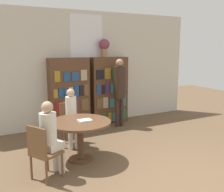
# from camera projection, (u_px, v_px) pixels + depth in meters

# --- Properties ---
(ground_plane) EXTENTS (16.00, 16.00, 0.00)m
(ground_plane) POSITION_uv_depth(u_px,v_px,m) (184.00, 184.00, 3.99)
(ground_plane) COLOR brown
(wall_back) EXTENTS (6.40, 0.07, 3.00)m
(wall_back) POSITION_uv_depth(u_px,v_px,m) (87.00, 68.00, 7.00)
(wall_back) COLOR beige
(wall_back) RESTS_ON ground_plane
(bookshelf_left) EXTENTS (1.03, 0.34, 1.80)m
(bookshelf_left) POSITION_uv_depth(u_px,v_px,m) (69.00, 94.00, 6.68)
(bookshelf_left) COLOR brown
(bookshelf_left) RESTS_ON ground_plane
(bookshelf_right) EXTENTS (1.03, 0.34, 1.80)m
(bookshelf_right) POSITION_uv_depth(u_px,v_px,m) (109.00, 90.00, 7.20)
(bookshelf_right) COLOR brown
(bookshelf_right) RESTS_ON ground_plane
(flower_vase) EXTENTS (0.28, 0.28, 0.48)m
(flower_vase) POSITION_uv_depth(u_px,v_px,m) (104.00, 46.00, 6.92)
(flower_vase) COLOR #997047
(flower_vase) RESTS_ON bookshelf_right
(reading_table) EXTENTS (1.13, 1.13, 0.74)m
(reading_table) POSITION_uv_depth(u_px,v_px,m) (80.00, 128.00, 4.77)
(reading_table) COLOR brown
(reading_table) RESTS_ON ground_plane
(chair_near_camera) EXTENTS (0.54, 0.54, 0.89)m
(chair_near_camera) POSITION_uv_depth(u_px,v_px,m) (42.00, 150.00, 4.05)
(chair_near_camera) COLOR brown
(chair_near_camera) RESTS_ON ground_plane
(chair_left_side) EXTENTS (0.45, 0.45, 0.89)m
(chair_left_side) POSITION_uv_depth(u_px,v_px,m) (70.00, 121.00, 5.62)
(chair_left_side) COLOR brown
(chair_left_side) RESTS_ON ground_plane
(seated_reader_left) EXTENTS (0.26, 0.36, 1.23)m
(seated_reader_left) POSITION_uv_depth(u_px,v_px,m) (72.00, 115.00, 5.41)
(seated_reader_left) COLOR silver
(seated_reader_left) RESTS_ON ground_plane
(seated_reader_right) EXTENTS (0.41, 0.39, 1.24)m
(seated_reader_right) POSITION_uv_depth(u_px,v_px,m) (50.00, 134.00, 4.15)
(seated_reader_right) COLOR beige
(seated_reader_right) RESTS_ON ground_plane
(librarian_standing) EXTENTS (0.29, 0.56, 1.78)m
(librarian_standing) POSITION_uv_depth(u_px,v_px,m) (119.00, 86.00, 6.75)
(librarian_standing) COLOR #332319
(librarian_standing) RESTS_ON ground_plane
(open_book_on_table) EXTENTS (0.24, 0.18, 0.03)m
(open_book_on_table) POSITION_uv_depth(u_px,v_px,m) (85.00, 120.00, 4.74)
(open_book_on_table) COLOR silver
(open_book_on_table) RESTS_ON reading_table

